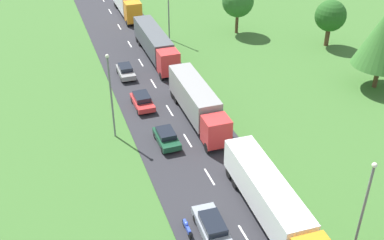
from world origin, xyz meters
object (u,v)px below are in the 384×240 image
at_px(truck_fourth, 127,2).
at_px(tree_pine, 330,16).
at_px(truck_lead, 273,203).
at_px(car_second, 212,226).
at_px(car_third, 167,137).
at_px(car_fifth, 126,71).
at_px(lamppost_third, 169,6).
at_px(car_fourth, 142,101).
at_px(lamppost_lead, 364,208).
at_px(truck_second, 197,101).
at_px(motorcycle_courier, 187,227).
at_px(tree_ash, 238,1).
at_px(lamppost_second, 111,93).
at_px(truck_third, 155,43).

height_order(truck_fourth, tree_pine, tree_pine).
bearing_deg(truck_lead, car_second, 175.28).
distance_m(car_third, tree_pine, 32.94).
bearing_deg(car_third, tree_pine, 29.88).
bearing_deg(car_fifth, car_third, -87.79).
distance_m(truck_lead, lamppost_third, 39.00).
distance_m(truck_fourth, car_fourth, 30.98).
bearing_deg(lamppost_lead, car_third, 114.86).
distance_m(car_second, car_fifth, 28.40).
bearing_deg(lamppost_lead, car_fourth, 108.93).
distance_m(truck_lead, truck_second, 16.40).
bearing_deg(lamppost_third, truck_fourth, 105.38).
bearing_deg(truck_lead, truck_second, 90.89).
xyz_separation_m(truck_fourth, car_second, (-4.72, -50.96, -1.36)).
xyz_separation_m(truck_fourth, car_fourth, (-5.00, -30.54, -1.41)).
relative_size(lamppost_lead, lamppost_third, 0.94).
xyz_separation_m(motorcycle_courier, tree_pine, (30.31, 28.19, 3.78)).
xyz_separation_m(truck_fourth, motorcycle_courier, (-6.43, -50.15, -1.68)).
height_order(truck_second, tree_pine, tree_pine).
bearing_deg(car_third, car_fifth, 92.21).
bearing_deg(tree_ash, truck_lead, -109.88).
bearing_deg(lamppost_second, car_second, -74.84).
xyz_separation_m(car_second, lamppost_second, (-4.26, 15.72, 4.04)).
xyz_separation_m(car_second, tree_pine, (28.60, 28.99, 3.46)).
distance_m(car_third, motorcycle_courier, 12.03).
relative_size(truck_third, car_fifth, 3.62).
distance_m(lamppost_lead, tree_ash, 44.20).
xyz_separation_m(truck_lead, lamppost_second, (-9.03, 16.11, 2.84)).
relative_size(car_fifth, lamppost_second, 0.45).
distance_m(truck_third, lamppost_second, 19.39).
bearing_deg(motorcycle_courier, car_fifth, 87.30).
height_order(truck_fourth, lamppost_second, lamppost_second).
bearing_deg(truck_fourth, car_second, -95.30).
height_order(car_fifth, tree_pine, tree_pine).
height_order(car_third, car_fourth, car_fourth).
height_order(truck_lead, truck_second, truck_second).
bearing_deg(car_fourth, lamppost_second, -130.31).
xyz_separation_m(truck_lead, car_fourth, (-5.05, 20.80, -1.24)).
distance_m(lamppost_second, tree_ash, 31.65).
bearing_deg(tree_pine, lamppost_second, -158.00).
bearing_deg(motorcycle_courier, car_second, -25.18).
xyz_separation_m(truck_third, car_third, (-4.39, -20.07, -1.31)).
distance_m(car_fifth, lamppost_third, 13.80).
bearing_deg(truck_lead, lamppost_lead, -52.78).
bearing_deg(tree_pine, car_fifth, -178.82).
height_order(truck_third, motorcycle_courier, truck_third).
height_order(car_fifth, motorcycle_courier, car_fifth).
relative_size(car_third, lamppost_lead, 0.46).
distance_m(car_third, tree_ash, 31.26).
relative_size(truck_second, tree_ash, 1.75).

